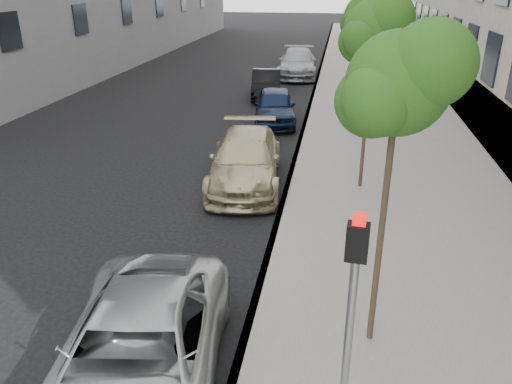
% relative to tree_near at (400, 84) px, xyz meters
% --- Properties ---
extents(sidewalk, '(6.40, 72.00, 0.14)m').
position_rel_tree_near_xyz_m(sidewalk, '(1.07, 22.50, -4.23)').
color(sidewalk, gray).
rests_on(sidewalk, ground).
extents(curb, '(0.15, 72.00, 0.14)m').
position_rel_tree_near_xyz_m(curb, '(-2.05, 22.50, -4.23)').
color(curb, '#9E9B93').
rests_on(curb, ground).
extents(tree_near, '(1.73, 1.53, 5.02)m').
position_rel_tree_near_xyz_m(tree_near, '(0.00, 0.00, 0.00)').
color(tree_near, '#38281C').
rests_on(tree_near, sidewalk).
extents(tree_mid, '(1.83, 1.63, 5.11)m').
position_rel_tree_near_xyz_m(tree_mid, '(0.00, 6.50, 0.04)').
color(tree_mid, '#38281C').
rests_on(tree_mid, sidewalk).
extents(tree_far, '(1.85, 1.65, 4.99)m').
position_rel_tree_near_xyz_m(tree_far, '(0.00, 13.00, -0.08)').
color(tree_far, '#38281C').
rests_on(tree_far, sidewalk).
extents(signal_pole, '(0.26, 0.20, 3.22)m').
position_rel_tree_near_xyz_m(signal_pole, '(-0.49, -2.08, -2.15)').
color(signal_pole, '#939699').
rests_on(signal_pole, sidewalk).
extents(minivan, '(2.97, 5.25, 1.38)m').
position_rel_tree_near_xyz_m(minivan, '(-3.33, -1.65, -3.60)').
color(minivan, '#A9ACAE').
rests_on(minivan, ground).
extents(suv, '(2.55, 5.10, 1.42)m').
position_rel_tree_near_xyz_m(suv, '(-3.33, 6.55, -3.59)').
color(suv, tan).
rests_on(suv, ground).
extents(sedan_blue, '(2.18, 4.23, 1.38)m').
position_rel_tree_near_xyz_m(sedan_blue, '(-3.33, 13.14, -3.61)').
color(sedan_blue, '#101A36').
rests_on(sedan_blue, ground).
extents(sedan_black, '(1.89, 4.11, 1.31)m').
position_rel_tree_near_xyz_m(sedan_black, '(-4.36, 17.75, -3.64)').
color(sedan_black, black).
rests_on(sedan_black, ground).
extents(sedan_rear, '(2.51, 5.51, 1.56)m').
position_rel_tree_near_xyz_m(sedan_rear, '(-3.33, 23.51, -3.51)').
color(sedan_rear, '#96979D').
rests_on(sedan_rear, ground).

